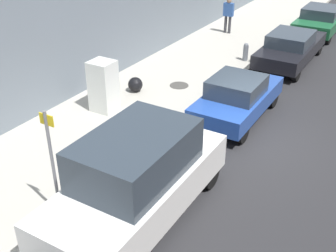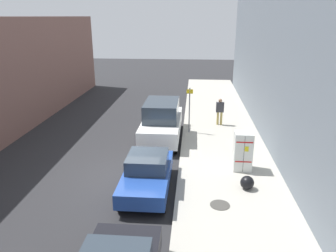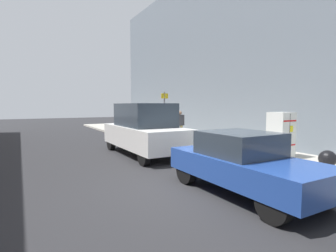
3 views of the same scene
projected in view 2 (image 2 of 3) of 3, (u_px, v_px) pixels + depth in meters
The scene contains 10 objects.
ground_plane at pixel (128, 177), 13.84m from camera, with size 80.00×80.00×0.00m, color #28282B.
sidewalk_slab at pixel (230, 179), 13.49m from camera, with size 4.33×44.00×0.14m, color #B2ADA0.
building_facade_near at pixel (325, 51), 11.60m from camera, with size 1.74×39.60×10.56m, color slate.
discarded_refrigerator at pixel (243, 151), 13.98m from camera, with size 0.77×0.73×1.69m.
manhole_cover at pixel (220, 205), 11.52m from camera, with size 0.70×0.70×0.02m, color #47443F.
street_sign_post at pixel (189, 108), 18.34m from camera, with size 0.36×0.07×2.58m.
trash_bag at pixel (247, 183), 12.53m from camera, with size 0.53×0.53×0.53m, color black.
pedestrian_standing_near at pixel (220, 110), 19.79m from camera, with size 0.47×0.22×1.62m.
parked_van_white at pixel (162, 121), 17.73m from camera, with size 1.99×4.92×2.15m.
parked_hatchback_blue at pixel (147, 173), 12.54m from camera, with size 1.72×3.95×1.45m.
Camera 2 is at (-2.69, 12.25, 6.46)m, focal length 35.00 mm.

